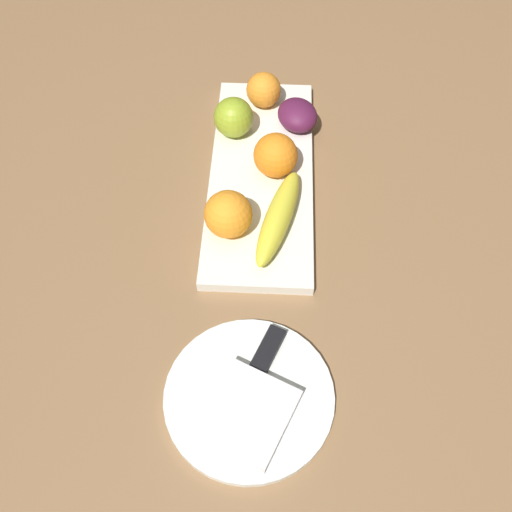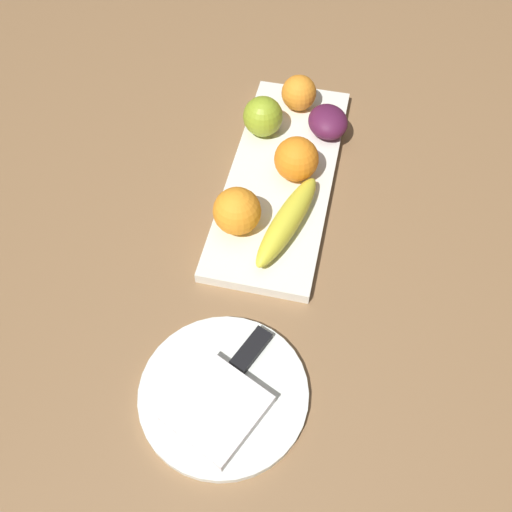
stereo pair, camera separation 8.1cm
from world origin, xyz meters
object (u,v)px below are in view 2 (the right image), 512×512
at_px(banana, 287,221).
at_px(knife, 239,366).
at_px(orange_near_banana, 237,211).
at_px(apple, 263,116).
at_px(orange_center, 296,159).
at_px(fruit_tray, 281,177).
at_px(dinner_plate, 224,393).
at_px(orange_near_apple, 299,93).
at_px(folded_napkin, 217,409).
at_px(grape_bunch, 328,122).

xyz_separation_m(banana, knife, (0.24, -0.02, -0.02)).
xyz_separation_m(orange_near_banana, knife, (0.22, 0.06, -0.04)).
distance_m(apple, orange_center, 0.11).
xyz_separation_m(fruit_tray, dinner_plate, (0.38, 0.00, -0.00)).
distance_m(orange_near_apple, dinner_plate, 0.55).
height_order(banana, folded_napkin, banana).
height_order(apple, grape_bunch, apple).
xyz_separation_m(orange_near_apple, grape_bunch, (0.05, 0.06, -0.01)).
bearing_deg(fruit_tray, orange_near_banana, -19.88).
bearing_deg(grape_bunch, dinner_plate, -6.61).
distance_m(orange_near_apple, orange_center, 0.17).
xyz_separation_m(orange_near_apple, orange_center, (0.17, 0.03, 0.00)).
bearing_deg(folded_napkin, orange_near_apple, -179.70).
distance_m(banana, grape_bunch, 0.23).
xyz_separation_m(apple, banana, (0.20, 0.08, -0.01)).
xyz_separation_m(apple, folded_napkin, (0.50, 0.05, -0.03)).
xyz_separation_m(fruit_tray, orange_near_apple, (-0.17, -0.00, 0.04)).
height_order(dinner_plate, folded_napkin, folded_napkin).
relative_size(folded_napkin, knife, 0.62).
height_order(orange_near_banana, knife, orange_near_banana).
xyz_separation_m(dinner_plate, folded_napkin, (0.03, 0.00, 0.02)).
relative_size(apple, folded_napkin, 0.63).
distance_m(banana, folded_napkin, 0.30).
relative_size(apple, orange_near_apple, 1.10).
height_order(orange_near_apple, grape_bunch, orange_near_apple).
bearing_deg(banana, fruit_tray, 30.48).
height_order(banana, orange_near_banana, orange_near_banana).
distance_m(dinner_plate, folded_napkin, 0.03).
height_order(banana, orange_near_apple, orange_near_apple).
distance_m(apple, folded_napkin, 0.51).
relative_size(orange_near_banana, knife, 0.42).
distance_m(orange_near_apple, folded_napkin, 0.58).
relative_size(grape_bunch, dinner_plate, 0.35).
xyz_separation_m(apple, orange_center, (0.09, 0.07, 0.00)).
distance_m(banana, knife, 0.24).
bearing_deg(orange_center, folded_napkin, -3.10).
bearing_deg(banana, dinner_plate, -171.13).
bearing_deg(folded_napkin, fruit_tray, 180.00).
relative_size(banana, knife, 1.09).
xyz_separation_m(orange_near_apple, knife, (0.51, 0.01, -0.03)).
height_order(apple, folded_napkin, apple).
relative_size(banana, orange_near_banana, 2.62).
bearing_deg(orange_near_banana, orange_near_apple, 171.91).
bearing_deg(banana, apple, 37.27).
height_order(orange_center, knife, orange_center).
height_order(orange_near_banana, grape_bunch, orange_near_banana).
distance_m(folded_napkin, knife, 0.07).
xyz_separation_m(fruit_tray, folded_napkin, (0.41, 0.00, 0.01)).
bearing_deg(banana, grape_bunch, 8.28).
relative_size(banana, grape_bunch, 2.47).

